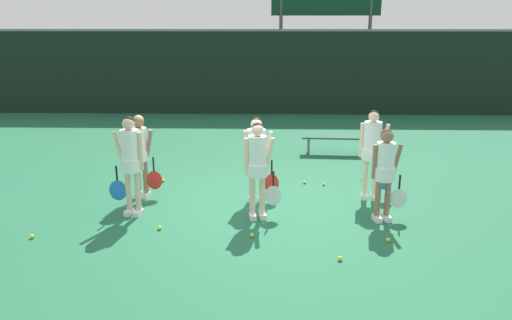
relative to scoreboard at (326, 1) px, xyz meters
name	(u,v)px	position (x,y,z in m)	size (l,w,h in m)	color
ground_plane	(259,207)	(-2.34, -11.61, -4.10)	(140.00, 140.00, 0.00)	#216642
fence_windscreen	(265,72)	(-2.34, -1.91, -2.54)	(60.00, 0.08, 3.07)	black
scoreboard	(326,1)	(0.00, 0.00, 0.00)	(4.25, 0.15, 5.26)	#515156
bench_courtside	(340,139)	(-0.33, -7.64, -3.70)	(1.98, 0.46, 0.46)	#19472D
player_0	(130,157)	(-4.57, -12.01, -3.03)	(0.67, 0.37, 1.78)	beige
player_1	(258,163)	(-2.35, -12.11, -3.09)	(0.64, 0.36, 1.71)	beige
player_2	(385,167)	(-0.18, -12.15, -3.14)	(0.65, 0.37, 1.62)	#8C664C
player_3	(140,150)	(-4.64, -11.07, -3.14)	(0.63, 0.34, 1.63)	#8C664C
player_4	(257,152)	(-2.39, -11.21, -3.13)	(0.68, 0.41, 1.63)	beige
player_5	(372,147)	(-0.19, -11.05, -3.06)	(0.65, 0.39, 1.74)	beige
tennis_ball_0	(32,236)	(-5.93, -13.08, -4.06)	(0.07, 0.07, 0.07)	#CCE033
tennis_ball_1	(151,178)	(-4.73, -10.01, -4.06)	(0.07, 0.07, 0.07)	#CCE033
tennis_ball_2	(305,182)	(-1.39, -10.16, -4.06)	(0.07, 0.07, 0.07)	#CCE033
tennis_ball_3	(340,258)	(-1.11, -13.71, -4.06)	(0.07, 0.07, 0.07)	#CCE033
tennis_ball_4	(115,183)	(-5.43, -10.33, -4.06)	(0.07, 0.07, 0.07)	#CCE033
tennis_ball_5	(163,180)	(-4.44, -10.14, -4.06)	(0.07, 0.07, 0.07)	#CCE033
tennis_ball_6	(160,228)	(-3.97, -12.68, -4.06)	(0.07, 0.07, 0.07)	#CCE033
tennis_ball_7	(388,240)	(-0.27, -13.05, -4.06)	(0.07, 0.07, 0.07)	#CCE033
tennis_ball_8	(252,235)	(-2.42, -12.93, -4.06)	(0.07, 0.07, 0.07)	#CCE033
tennis_ball_9	(363,178)	(-0.10, -9.86, -4.06)	(0.07, 0.07, 0.07)	#CCE033
tennis_ball_10	(324,184)	(-0.99, -10.28, -4.06)	(0.06, 0.06, 0.06)	#CCE033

